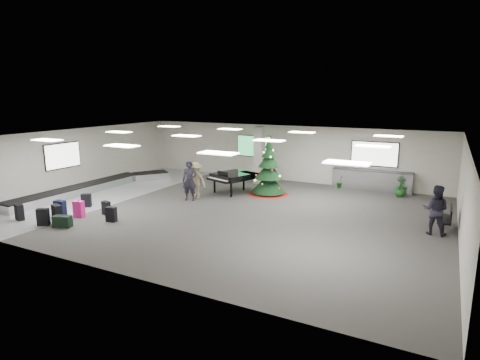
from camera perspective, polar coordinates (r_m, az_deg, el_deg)
The scene contains 21 objects.
ground at distance 17.61m, azimuth -1.99°, elevation -4.22°, with size 18.00×18.00×0.00m, color #3C3936.
room_envelope at distance 17.87m, azimuth -2.05°, elevation 3.67°, with size 18.02×14.02×3.21m.
baggage_carousel at distance 22.32m, azimuth -19.92°, elevation -0.90°, with size 2.28×9.71×0.43m.
service_counter at distance 22.06m, azimuth 18.21°, elevation -0.04°, with size 4.05×0.65×1.08m.
suitcase_0 at distance 17.20m, azimuth -26.21°, elevation -4.74°, with size 0.49×0.41×0.68m.
suitcase_1 at distance 17.23m, azimuth -24.59°, elevation -4.42°, with size 0.53×0.39×0.76m.
pink_suitcase at distance 17.76m, azimuth -21.95°, elevation -3.84°, with size 0.46×0.31×0.69m.
suitcase_3 at distance 17.70m, azimuth -18.50°, elevation -3.80°, with size 0.41×0.28×0.59m.
navy_suitcase at distance 18.06m, azimuth -24.20°, elevation -3.75°, with size 0.48×0.33×0.71m.
suitcase_5 at distance 18.34m, azimuth -28.89°, elevation -4.02°, with size 0.49×0.36×0.68m.
green_duffel at distance 16.70m, azimuth -23.95°, elevation -5.41°, with size 0.74×0.54×0.47m.
suitcase_7 at distance 16.69m, azimuth -17.84°, elevation -4.67°, with size 0.45×0.30×0.62m.
suitcase_8 at distance 19.20m, azimuth -21.01°, elevation -2.73°, with size 0.47×0.41×0.62m.
christmas_tree at distance 20.18m, azimuth 4.10°, elevation 0.77°, with size 2.04×2.04×2.91m.
grand_piano at distance 20.45m, azimuth -1.08°, elevation 0.52°, with size 2.17×2.48×1.19m.
bench at distance 16.82m, azimuth 27.38°, elevation -4.67°, with size 0.46×1.36×0.86m.
traveler_a at distance 19.06m, azimuth -7.19°, elevation -0.09°, with size 0.70×0.46×1.91m, color black.
traveler_b at distance 19.44m, azimuth -6.38°, elevation -0.04°, with size 1.15×0.66×1.78m, color #8B7856.
traveler_bench at distance 15.92m, azimuth 26.04°, elevation -3.85°, with size 0.88×0.69×1.81m, color black.
potted_plant_left at distance 22.18m, azimuth 14.07°, elevation -0.19°, with size 0.41×0.33×0.74m, color #144018.
potted_plant_right at distance 21.22m, azimuth 21.84°, elevation -1.00°, with size 0.51×0.51×0.92m, color #144018.
Camera 1 is at (8.34, -14.71, 4.92)m, focal length 30.00 mm.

